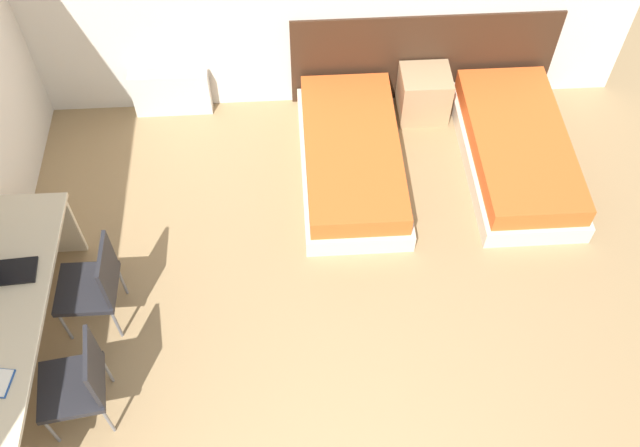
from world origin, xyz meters
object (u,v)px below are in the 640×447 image
object	(u,v)px
chair_near_laptop	(94,283)
chair_near_notebook	(79,381)
nightstand	(424,94)
laptop	(1,268)
bed_near_door	(517,150)
bed_near_window	(352,158)

from	to	relation	value
chair_near_laptop	chair_near_notebook	bearing A→B (deg)	-90.07
nightstand	chair_near_notebook	world-z (taller)	chair_near_notebook
chair_near_notebook	laptop	bearing A→B (deg)	119.14
bed_near_door	chair_near_laptop	xyz separation A→B (m)	(-3.61, -1.40, 0.29)
bed_near_window	chair_near_notebook	distance (m)	3.03
bed_near_window	nightstand	world-z (taller)	nightstand
bed_near_door	chair_near_laptop	size ratio (longest dim) A/B	2.15
chair_near_laptop	laptop	size ratio (longest dim) A/B	2.32
bed_near_door	chair_near_laptop	bearing A→B (deg)	-158.82
bed_near_window	nightstand	size ratio (longest dim) A/B	3.77
chair_near_notebook	chair_near_laptop	bearing A→B (deg)	82.04
chair_near_notebook	laptop	world-z (taller)	laptop
bed_near_door	chair_near_laptop	distance (m)	3.88
bed_near_window	chair_near_notebook	world-z (taller)	chair_near_notebook
chair_near_laptop	chair_near_notebook	xyz separation A→B (m)	(-0.00, -0.79, 0.00)
nightstand	chair_near_notebook	xyz separation A→B (m)	(-2.84, -2.91, 0.23)
bed_near_window	chair_near_laptop	size ratio (longest dim) A/B	2.15
bed_near_window	laptop	xyz separation A→B (m)	(-2.64, -1.45, 0.64)
chair_near_laptop	laptop	xyz separation A→B (m)	(-0.56, -0.05, 0.35)
nightstand	chair_near_laptop	distance (m)	3.56
bed_near_door	chair_near_laptop	world-z (taller)	chair_near_laptop
bed_near_door	laptop	world-z (taller)	laptop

